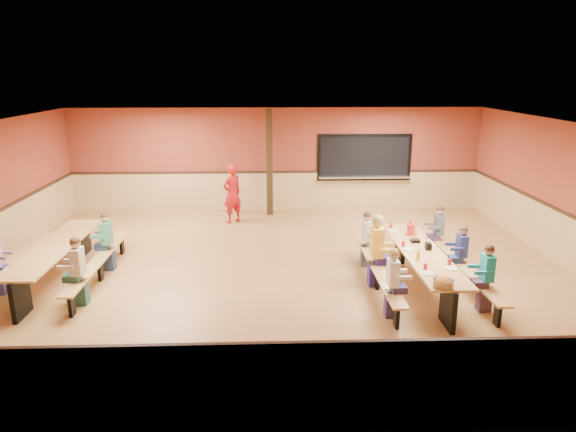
{
  "coord_description": "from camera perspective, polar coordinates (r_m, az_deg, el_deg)",
  "views": [
    {
      "loc": [
        -0.22,
        -9.96,
        3.99
      ],
      "look_at": [
        0.16,
        0.1,
        1.15
      ],
      "focal_mm": 32.0,
      "sensor_mm": 36.0,
      "label": 1
    }
  ],
  "objects": [
    {
      "name": "punch_pitcher",
      "position": [
        10.83,
        13.46,
        -1.54
      ],
      "size": [
        0.16,
        0.16,
        0.22
      ],
      "primitive_type": "cylinder",
      "color": "red",
      "rests_on": "cafeteria_table_main"
    },
    {
      "name": "seated_child_navy_right",
      "position": [
        10.45,
        18.66,
        -4.15
      ],
      "size": [
        0.35,
        0.28,
        1.16
      ],
      "primitive_type": null,
      "color": "navy",
      "rests_on": "ground"
    },
    {
      "name": "cafeteria_table_main",
      "position": [
        10.04,
        14.57,
        -4.96
      ],
      "size": [
        1.91,
        3.7,
        0.74
      ],
      "color": "tan",
      "rests_on": "ground"
    },
    {
      "name": "seated_child_green_sec",
      "position": [
        11.23,
        -19.44,
        -2.71
      ],
      "size": [
        0.37,
        0.3,
        1.21
      ],
      "primitive_type": null,
      "color": "#39825F",
      "rests_on": "ground"
    },
    {
      "name": "condiment_mustard",
      "position": [
        9.47,
        14.27,
        -4.27
      ],
      "size": [
        0.06,
        0.06,
        0.17
      ],
      "primitive_type": "cylinder",
      "color": "yellow",
      "rests_on": "cafeteria_table_main"
    },
    {
      "name": "kitchen_pass_through",
      "position": [
        15.39,
        8.47,
        6.23
      ],
      "size": [
        2.78,
        0.28,
        1.38
      ],
      "color": "black",
      "rests_on": "ground"
    },
    {
      "name": "structural_post",
      "position": [
        14.57,
        -2.07,
        5.91
      ],
      "size": [
        0.18,
        0.18,
        3.0
      ],
      "primitive_type": "cube",
      "color": "black",
      "rests_on": "ground"
    },
    {
      "name": "ground",
      "position": [
        10.73,
        -0.84,
        -6.07
      ],
      "size": [
        12.0,
        12.0,
        0.0
      ],
      "primitive_type": "plane",
      "color": "olive",
      "rests_on": "ground"
    },
    {
      "name": "chip_bowl",
      "position": [
        8.43,
        16.89,
        -7.07
      ],
      "size": [
        0.32,
        0.32,
        0.15
      ],
      "primitive_type": null,
      "color": "orange",
      "rests_on": "cafeteria_table_main"
    },
    {
      "name": "seated_child_teal_right",
      "position": [
        9.42,
        21.15,
        -6.49
      ],
      "size": [
        0.36,
        0.29,
        1.18
      ],
      "primitive_type": null,
      "color": "teal",
      "rests_on": "ground"
    },
    {
      "name": "seated_child_tan_sec",
      "position": [
        9.74,
        -22.25,
        -5.74
      ],
      "size": [
        0.38,
        0.31,
        1.23
      ],
      "primitive_type": null,
      "color": "#B3A590",
      "rests_on": "ground"
    },
    {
      "name": "seated_child_grey_left",
      "position": [
        10.91,
        8.69,
        -2.62
      ],
      "size": [
        0.35,
        0.28,
        1.17
      ],
      "primitive_type": null,
      "color": "#B8B8B8",
      "rests_on": "ground"
    },
    {
      "name": "room_envelope",
      "position": [
        10.49,
        -0.85,
        -2.57
      ],
      "size": [
        12.04,
        10.04,
        3.02
      ],
      "color": "brown",
      "rests_on": "ground"
    },
    {
      "name": "seated_child_char_right",
      "position": [
        11.65,
        16.37,
        -1.86
      ],
      "size": [
        0.36,
        0.29,
        1.18
      ],
      "primitive_type": null,
      "color": "#4A5054",
      "rests_on": "ground"
    },
    {
      "name": "place_settings",
      "position": [
        9.95,
        14.68,
        -3.5
      ],
      "size": [
        0.65,
        3.3,
        0.11
      ],
      "primitive_type": null,
      "color": "beige",
      "rests_on": "cafeteria_table_main"
    },
    {
      "name": "table_paddle",
      "position": [
        10.41,
        13.97,
        -2.13
      ],
      "size": [
        0.16,
        0.16,
        0.56
      ],
      "color": "black",
      "rests_on": "cafeteria_table_main"
    },
    {
      "name": "seated_child_white_left",
      "position": [
        8.77,
        11.52,
        -7.38
      ],
      "size": [
        0.36,
        0.29,
        1.18
      ],
      "primitive_type": null,
      "color": "white",
      "rests_on": "ground"
    },
    {
      "name": "cafeteria_table_second",
      "position": [
        11.02,
        -24.37,
        -4.03
      ],
      "size": [
        1.91,
        3.7,
        0.74
      ],
      "color": "tan",
      "rests_on": "ground"
    },
    {
      "name": "condiment_ketchup",
      "position": [
        9.49,
        14.29,
        -4.23
      ],
      "size": [
        0.06,
        0.06,
        0.17
      ],
      "primitive_type": "cylinder",
      "color": "#B2140F",
      "rests_on": "cafeteria_table_main"
    },
    {
      "name": "seated_adult_yellow",
      "position": [
        9.93,
        9.8,
        -3.86
      ],
      "size": [
        0.46,
        0.37,
        1.39
      ],
      "primitive_type": null,
      "color": "yellow",
      "rests_on": "ground"
    },
    {
      "name": "standing_woman",
      "position": [
        13.98,
        -6.22,
        2.49
      ],
      "size": [
        0.69,
        0.68,
        1.61
      ],
      "primitive_type": "imported",
      "rotation": [
        0.0,
        0.0,
        3.87
      ],
      "color": "#B31418",
      "rests_on": "ground"
    },
    {
      "name": "napkin_dispenser",
      "position": [
        10.07,
        15.32,
        -3.26
      ],
      "size": [
        0.1,
        0.14,
        0.13
      ],
      "primitive_type": "cube",
      "color": "black",
      "rests_on": "cafeteria_table_main"
    }
  ]
}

